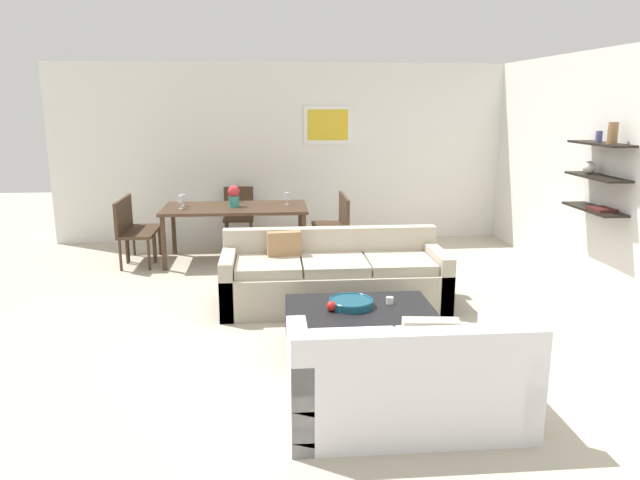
{
  "coord_description": "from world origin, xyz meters",
  "views": [
    {
      "loc": [
        -0.64,
        -5.74,
        2.14
      ],
      "look_at": [
        -0.12,
        0.2,
        0.75
      ],
      "focal_mm": 33.58,
      "sensor_mm": 36.0,
      "label": 1
    }
  ],
  "objects_px": {
    "coffee_table": "(360,330)",
    "dining_chair_right_near": "(338,226)",
    "wine_glass_left_far": "(183,198)",
    "centerpiece_vase": "(234,195)",
    "wine_glass_left_near": "(180,200)",
    "dining_chair_right_far": "(334,220)",
    "dining_table": "(235,211)",
    "wine_glass_right_far": "(287,196)",
    "decorative_bowl": "(351,303)",
    "dining_chair_head": "(239,213)",
    "dining_chair_left_far": "(136,223)",
    "sofa_beige": "(333,279)",
    "wine_glass_head": "(236,193)",
    "candle_jar": "(390,300)",
    "apple_on_coffee_table": "(331,306)",
    "loveseat_white": "(406,380)",
    "dining_chair_left_near": "(129,230)"
  },
  "relations": [
    {
      "from": "coffee_table",
      "to": "dining_chair_right_near",
      "type": "distance_m",
      "value": 2.97
    },
    {
      "from": "wine_glass_left_far",
      "to": "centerpiece_vase",
      "type": "bearing_deg",
      "value": -10.21
    },
    {
      "from": "wine_glass_left_near",
      "to": "centerpiece_vase",
      "type": "height_order",
      "value": "centerpiece_vase"
    },
    {
      "from": "dining_chair_right_far",
      "to": "dining_table",
      "type": "bearing_deg",
      "value": -170.94
    },
    {
      "from": "dining_chair_right_near",
      "to": "wine_glass_right_far",
      "type": "bearing_deg",
      "value": 152.98
    },
    {
      "from": "coffee_table",
      "to": "centerpiece_vase",
      "type": "height_order",
      "value": "centerpiece_vase"
    },
    {
      "from": "decorative_bowl",
      "to": "wine_glass_left_far",
      "type": "xyz_separation_m",
      "value": [
        -1.86,
        3.21,
        0.45
      ]
    },
    {
      "from": "dining_chair_head",
      "to": "dining_chair_left_far",
      "type": "bearing_deg",
      "value": -153.79
    },
    {
      "from": "centerpiece_vase",
      "to": "coffee_table",
      "type": "bearing_deg",
      "value": -68.52
    },
    {
      "from": "sofa_beige",
      "to": "decorative_bowl",
      "type": "xyz_separation_m",
      "value": [
        0.04,
        -1.14,
        0.12
      ]
    },
    {
      "from": "wine_glass_head",
      "to": "centerpiece_vase",
      "type": "bearing_deg",
      "value": -91.63
    },
    {
      "from": "candle_jar",
      "to": "wine_glass_head",
      "type": "height_order",
      "value": "wine_glass_head"
    },
    {
      "from": "dining_table",
      "to": "dining_chair_right_near",
      "type": "relative_size",
      "value": 2.19
    },
    {
      "from": "decorative_bowl",
      "to": "candle_jar",
      "type": "distance_m",
      "value": 0.36
    },
    {
      "from": "apple_on_coffee_table",
      "to": "dining_table",
      "type": "distance_m",
      "value": 3.35
    },
    {
      "from": "sofa_beige",
      "to": "wine_glass_left_far",
      "type": "bearing_deg",
      "value": 131.42
    },
    {
      "from": "wine_glass_left_far",
      "to": "wine_glass_right_far",
      "type": "bearing_deg",
      "value": 0.0
    },
    {
      "from": "loveseat_white",
      "to": "decorative_bowl",
      "type": "xyz_separation_m",
      "value": [
        -0.21,
        1.26,
        0.12
      ]
    },
    {
      "from": "decorative_bowl",
      "to": "dining_chair_right_near",
      "type": "distance_m",
      "value": 2.88
    },
    {
      "from": "apple_on_coffee_table",
      "to": "dining_chair_right_far",
      "type": "distance_m",
      "value": 3.44
    },
    {
      "from": "dining_chair_right_near",
      "to": "dining_chair_right_far",
      "type": "bearing_deg",
      "value": 90.0
    },
    {
      "from": "decorative_bowl",
      "to": "dining_chair_left_near",
      "type": "height_order",
      "value": "dining_chair_left_near"
    },
    {
      "from": "candle_jar",
      "to": "centerpiece_vase",
      "type": "xyz_separation_m",
      "value": [
        -1.52,
        3.04,
        0.49
      ]
    },
    {
      "from": "wine_glass_left_far",
      "to": "wine_glass_left_near",
      "type": "bearing_deg",
      "value": -90.0
    },
    {
      "from": "dining_chair_left_near",
      "to": "centerpiece_vase",
      "type": "xyz_separation_m",
      "value": [
        1.36,
        0.21,
        0.4
      ]
    },
    {
      "from": "candle_jar",
      "to": "wine_glass_right_far",
      "type": "distance_m",
      "value": 3.3
    },
    {
      "from": "wine_glass_head",
      "to": "wine_glass_right_far",
      "type": "relative_size",
      "value": 1.02
    },
    {
      "from": "loveseat_white",
      "to": "dining_chair_left_far",
      "type": "bearing_deg",
      "value": 120.83
    },
    {
      "from": "loveseat_white",
      "to": "dining_chair_right_far",
      "type": "height_order",
      "value": "dining_chair_right_far"
    },
    {
      "from": "sofa_beige",
      "to": "centerpiece_vase",
      "type": "bearing_deg",
      "value": 120.23
    },
    {
      "from": "dining_table",
      "to": "wine_glass_right_far",
      "type": "relative_size",
      "value": 11.57
    },
    {
      "from": "dining_chair_right_far",
      "to": "wine_glass_right_far",
      "type": "relative_size",
      "value": 5.3
    },
    {
      "from": "apple_on_coffee_table",
      "to": "dining_chair_left_near",
      "type": "height_order",
      "value": "dining_chair_left_near"
    },
    {
      "from": "dining_chair_head",
      "to": "centerpiece_vase",
      "type": "distance_m",
      "value": 0.98
    },
    {
      "from": "dining_table",
      "to": "centerpiece_vase",
      "type": "height_order",
      "value": "centerpiece_vase"
    },
    {
      "from": "decorative_bowl",
      "to": "wine_glass_left_far",
      "type": "relative_size",
      "value": 2.51
    },
    {
      "from": "dining_chair_right_far",
      "to": "wine_glass_right_far",
      "type": "bearing_deg",
      "value": -171.58
    },
    {
      "from": "wine_glass_left_near",
      "to": "centerpiece_vase",
      "type": "relative_size",
      "value": 0.62
    },
    {
      "from": "decorative_bowl",
      "to": "wine_glass_right_far",
      "type": "bearing_deg",
      "value": 98.0
    },
    {
      "from": "dining_chair_right_far",
      "to": "centerpiece_vase",
      "type": "relative_size",
      "value": 3.06
    },
    {
      "from": "wine_glass_left_near",
      "to": "wine_glass_right_far",
      "type": "relative_size",
      "value": 1.07
    },
    {
      "from": "dining_table",
      "to": "wine_glass_head",
      "type": "xyz_separation_m",
      "value": [
        -0.0,
        0.43,
        0.18
      ]
    },
    {
      "from": "candle_jar",
      "to": "wine_glass_left_far",
      "type": "bearing_deg",
      "value": 124.97
    },
    {
      "from": "dining_chair_head",
      "to": "wine_glass_head",
      "type": "bearing_deg",
      "value": -90.0
    },
    {
      "from": "wine_glass_left_far",
      "to": "centerpiece_vase",
      "type": "xyz_separation_m",
      "value": [
        0.69,
        -0.12,
        0.04
      ]
    },
    {
      "from": "dining_chair_head",
      "to": "dining_chair_left_near",
      "type": "relative_size",
      "value": 1.0
    },
    {
      "from": "dining_chair_right_far",
      "to": "wine_glass_head",
      "type": "relative_size",
      "value": 5.2
    },
    {
      "from": "coffee_table",
      "to": "candle_jar",
      "type": "height_order",
      "value": "candle_jar"
    },
    {
      "from": "dining_chair_left_far",
      "to": "wine_glass_left_far",
      "type": "relative_size",
      "value": 5.57
    },
    {
      "from": "loveseat_white",
      "to": "dining_chair_left_far",
      "type": "xyz_separation_m",
      "value": [
        -2.73,
        4.58,
        0.21
      ]
    }
  ]
}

